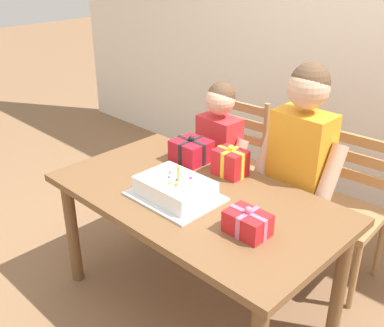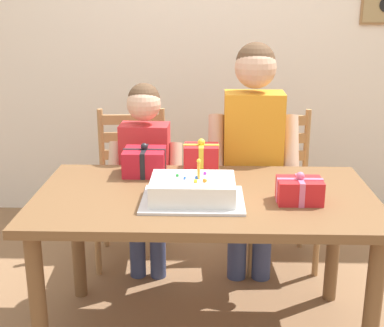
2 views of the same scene
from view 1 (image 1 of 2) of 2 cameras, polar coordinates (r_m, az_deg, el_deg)
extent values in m
plane|color=#846042|center=(2.81, 0.36, -16.87)|extent=(20.00, 20.00, 0.00)
cube|color=silver|center=(3.50, 20.13, 14.34)|extent=(6.40, 0.08, 2.60)
cube|color=brown|center=(2.39, 0.41, -4.25)|extent=(1.52, 0.85, 0.04)
cylinder|color=brown|center=(2.86, -14.51, -8.13)|extent=(0.07, 0.07, 0.69)
cylinder|color=brown|center=(3.20, -4.13, -3.44)|extent=(0.07, 0.07, 0.69)
cylinder|color=brown|center=(2.52, 17.72, -13.89)|extent=(0.07, 0.07, 0.69)
cube|color=silver|center=(2.35, -2.07, -4.06)|extent=(0.44, 0.34, 0.01)
cube|color=white|center=(2.32, -2.09, -2.96)|extent=(0.36, 0.26, 0.09)
cylinder|color=orange|center=(2.27, -1.70, -1.41)|extent=(0.01, 0.01, 0.07)
sphere|color=yellow|center=(2.25, -1.71, -0.39)|extent=(0.02, 0.02, 0.02)
sphere|color=purple|center=(2.30, -0.09, -1.81)|extent=(0.02, 0.02, 0.02)
sphere|color=blue|center=(2.29, -1.86, -1.99)|extent=(0.01, 0.01, 0.01)
sphere|color=green|center=(2.36, -2.75, -1.10)|extent=(0.01, 0.01, 0.01)
sphere|color=blue|center=(2.32, -2.83, -1.64)|extent=(0.01, 0.01, 0.01)
sphere|color=yellow|center=(2.26, -2.77, -2.37)|extent=(0.02, 0.02, 0.02)
sphere|color=orange|center=(2.24, -1.87, -2.66)|extent=(0.02, 0.02, 0.02)
cube|color=red|center=(2.07, 6.85, -7.30)|extent=(0.19, 0.14, 0.10)
cube|color=#DB668E|center=(2.07, 6.85, -7.30)|extent=(0.20, 0.02, 0.11)
cube|color=#DB668E|center=(2.07, 6.85, -7.30)|extent=(0.02, 0.14, 0.11)
sphere|color=#DB668E|center=(2.03, 6.94, -5.73)|extent=(0.04, 0.04, 0.04)
cube|color=red|center=(2.55, 4.73, 0.12)|extent=(0.17, 0.13, 0.15)
cube|color=yellow|center=(2.55, 4.73, 0.12)|extent=(0.18, 0.02, 0.15)
cube|color=yellow|center=(2.55, 4.73, 0.12)|extent=(0.02, 0.14, 0.15)
sphere|color=yellow|center=(2.52, 4.81, 1.92)|extent=(0.04, 0.04, 0.04)
cube|color=red|center=(2.71, -0.09, 1.59)|extent=(0.20, 0.19, 0.13)
cube|color=black|center=(2.71, -0.09, 1.59)|extent=(0.21, 0.02, 0.13)
cube|color=black|center=(2.71, -0.09, 1.59)|extent=(0.02, 0.19, 0.13)
sphere|color=black|center=(2.68, -0.09, 3.11)|extent=(0.04, 0.04, 0.04)
cube|color=#A87A4C|center=(3.28, 4.15, -0.58)|extent=(0.45, 0.45, 0.04)
cylinder|color=#A87A4C|center=(3.16, 4.72, -6.55)|extent=(0.04, 0.04, 0.43)
cylinder|color=#A87A4C|center=(3.37, -0.52, -4.33)|extent=(0.04, 0.04, 0.43)
cylinder|color=#A87A4C|center=(3.44, 8.47, -3.93)|extent=(0.04, 0.04, 0.43)
cylinder|color=#A87A4C|center=(3.63, 3.42, -2.04)|extent=(0.04, 0.04, 0.43)
cylinder|color=#A87A4C|center=(3.23, 9.01, 3.50)|extent=(0.04, 0.04, 0.45)
cylinder|color=#A87A4C|center=(3.43, 3.63, 5.08)|extent=(0.04, 0.04, 0.45)
cube|color=#A87A4C|center=(3.35, 6.19, 3.24)|extent=(0.36, 0.05, 0.06)
cube|color=#A87A4C|center=(3.31, 6.28, 5.04)|extent=(0.36, 0.05, 0.06)
cube|color=#A87A4C|center=(3.27, 6.37, 6.89)|extent=(0.36, 0.05, 0.06)
cube|color=#A87A4C|center=(2.86, 18.01, -6.11)|extent=(0.45, 0.45, 0.04)
cylinder|color=#A87A4C|center=(2.79, 19.32, -13.09)|extent=(0.04, 0.04, 0.43)
cylinder|color=#A87A4C|center=(2.91, 12.37, -10.42)|extent=(0.04, 0.04, 0.43)
cylinder|color=#A87A4C|center=(3.09, 22.10, -9.45)|extent=(0.04, 0.04, 0.43)
cylinder|color=#A87A4C|center=(3.19, 15.75, -7.20)|extent=(0.04, 0.04, 0.43)
cylinder|color=#A87A4C|center=(2.97, 16.83, 0.62)|extent=(0.04, 0.04, 0.45)
cube|color=#A87A4C|center=(2.94, 19.99, -1.61)|extent=(0.36, 0.05, 0.06)
cube|color=#A87A4C|center=(2.89, 20.32, 0.38)|extent=(0.36, 0.05, 0.06)
cube|color=#A87A4C|center=(2.85, 20.66, 2.42)|extent=(0.36, 0.05, 0.06)
cylinder|color=#38426B|center=(2.85, 13.27, -10.32)|extent=(0.11, 0.11, 0.51)
cylinder|color=#38426B|center=(2.91, 10.91, -9.24)|extent=(0.11, 0.11, 0.51)
cube|color=orange|center=(2.61, 13.16, 0.09)|extent=(0.32, 0.20, 0.58)
cylinder|color=tan|center=(2.50, 16.46, -1.99)|extent=(0.09, 0.24, 0.39)
cylinder|color=tan|center=(2.68, 9.10, 0.77)|extent=(0.09, 0.24, 0.39)
sphere|color=tan|center=(2.46, 14.14, 8.96)|extent=(0.22, 0.22, 0.22)
sphere|color=brown|center=(2.46, 14.33, 9.61)|extent=(0.21, 0.21, 0.21)
cylinder|color=#38426B|center=(3.15, 3.90, -6.67)|extent=(0.09, 0.09, 0.43)
cylinder|color=#38426B|center=(3.22, 2.34, -5.86)|extent=(0.09, 0.09, 0.43)
cube|color=red|center=(2.97, 3.32, 1.26)|extent=(0.27, 0.17, 0.49)
cylinder|color=#E0B293|center=(2.86, 5.32, -0.23)|extent=(0.08, 0.20, 0.33)
cylinder|color=#E0B293|center=(3.06, 0.60, 1.75)|extent=(0.08, 0.20, 0.33)
sphere|color=#E0B293|center=(2.84, 3.50, 7.81)|extent=(0.18, 0.18, 0.18)
sphere|color=brown|center=(2.84, 3.65, 8.29)|extent=(0.17, 0.17, 0.17)
camera|label=2|loc=(1.65, -70.30, -3.66)|focal=49.97mm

